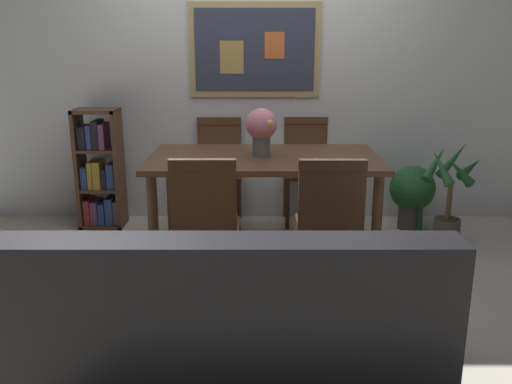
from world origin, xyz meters
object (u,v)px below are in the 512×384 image
object	(u,v)px
dining_table	(267,168)
flower_vase	(264,128)
bookshelf	(103,174)
dining_chair_far_right	(308,161)
potted_ivy	(415,193)
leather_couch	(228,332)
dining_chair_near_left	(208,217)
potted_palm	(452,199)
dining_chair_far_left	(221,162)
dining_chair_near_right	(331,218)
tv_remote	(320,161)

from	to	relation	value
dining_table	flower_vase	bearing A→B (deg)	-177.69
flower_vase	bookshelf	bearing A→B (deg)	155.00
dining_chair_far_right	flower_vase	distance (m)	0.98
potted_ivy	leather_couch	bearing A→B (deg)	-122.59
dining_chair_near_left	potted_palm	xyz separation A→B (m)	(1.79, 0.95, -0.16)
bookshelf	potted_palm	world-z (taller)	bookshelf
dining_chair_near_left	dining_chair_far_left	world-z (taller)	same
dining_table	dining_chair_far_left	size ratio (longest dim) A/B	1.82
dining_chair_near_left	bookshelf	size ratio (longest dim) A/B	0.90
potted_ivy	potted_palm	size ratio (longest dim) A/B	0.73
dining_chair_near_right	flower_vase	world-z (taller)	flower_vase
dining_chair_far_right	flower_vase	size ratio (longest dim) A/B	2.64
dining_chair_near_left	leather_couch	size ratio (longest dim) A/B	0.51
leather_couch	flower_vase	bearing A→B (deg)	84.24
dining_table	dining_chair_near_left	bearing A→B (deg)	-115.13
dining_chair_near_right	bookshelf	distance (m)	2.25
dining_chair_near_left	tv_remote	bearing A→B (deg)	37.33
dining_table	tv_remote	size ratio (longest dim) A/B	10.63
bookshelf	flower_vase	distance (m)	1.58
potted_palm	tv_remote	size ratio (longest dim) A/B	5.27
dining_chair_far_right	leather_couch	bearing A→B (deg)	-102.79
dining_chair_near_right	tv_remote	size ratio (longest dim) A/B	5.84
dining_chair_near_left	leather_couch	world-z (taller)	dining_chair_near_left
potted_palm	flower_vase	xyz separation A→B (m)	(-1.45, -0.18, 0.58)
dining_chair_near_right	potted_palm	bearing A→B (deg)	42.18
dining_chair_near_right	leather_couch	world-z (taller)	dining_chair_near_right
dining_chair_far_right	bookshelf	xyz separation A→B (m)	(-1.76, -0.16, -0.08)
dining_table	potted_ivy	xyz separation A→B (m)	(1.26, 0.56, -0.34)
dining_chair_near_left	potted_ivy	size ratio (longest dim) A/B	1.52
dining_chair_far_left	dining_table	bearing A→B (deg)	-63.30
dining_chair_far_left	tv_remote	xyz separation A→B (m)	(0.74, -0.97, 0.22)
bookshelf	tv_remote	size ratio (longest dim) A/B	6.49
potted_ivy	flower_vase	bearing A→B (deg)	-156.22
dining_table	dining_chair_far_left	distance (m)	0.85
flower_vase	dining_chair_far_left	bearing A→B (deg)	115.49
dining_chair_far_left	dining_chair_near_left	bearing A→B (deg)	-89.30
potted_ivy	tv_remote	xyz separation A→B (m)	(-0.89, -0.78, 0.44)
dining_chair_far_right	leather_couch	size ratio (longest dim) A/B	0.51
dining_chair_near_left	potted_ivy	bearing A→B (deg)	39.46
dining_chair_near_left	dining_chair_near_right	distance (m)	0.73
tv_remote	dining_chair_near_right	bearing A→B (deg)	-89.09
potted_ivy	flower_vase	size ratio (longest dim) A/B	1.74
flower_vase	tv_remote	size ratio (longest dim) A/B	2.21
dining_table	bookshelf	xyz separation A→B (m)	(-1.38, 0.63, -0.20)
bookshelf	flower_vase	world-z (taller)	flower_vase
dining_chair_far_right	flower_vase	bearing A→B (deg)	-116.37
leather_couch	flower_vase	distance (m)	1.83
dining_table	potted_ivy	distance (m)	1.42
dining_chair_far_right	leather_couch	distance (m)	2.57
dining_chair_near_left	leather_couch	bearing A→B (deg)	-79.65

